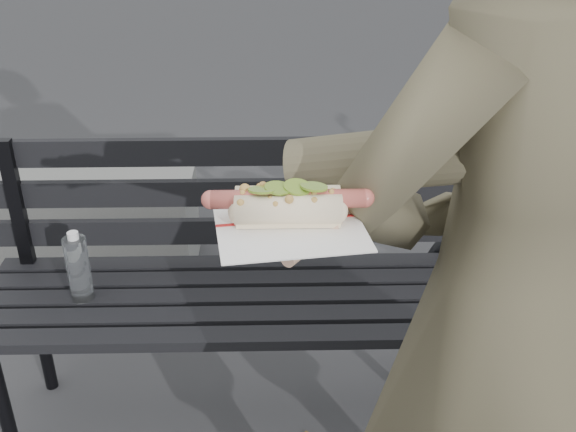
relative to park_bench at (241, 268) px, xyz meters
name	(u,v)px	position (x,y,z in m)	size (l,w,h in m)	color
park_bench	(241,268)	(0.00, 0.00, 0.00)	(1.50, 0.44, 0.88)	black
concrete_block	(51,227)	(-0.84, 0.85, -0.32)	(1.20, 0.40, 0.40)	slate
person	(509,319)	(0.49, -0.75, 0.37)	(0.65, 0.43, 1.79)	#4F4C34
held_hotdog	(418,169)	(0.30, -0.80, 0.67)	(0.61, 0.32, 0.20)	#4F4C34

